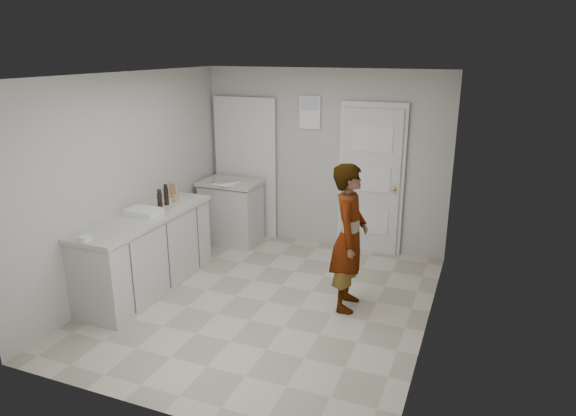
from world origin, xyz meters
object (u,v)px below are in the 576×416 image
at_px(spice_jar, 175,198).
at_px(baking_dish, 143,212).
at_px(person, 349,238).
at_px(oil_cruet_b, 166,195).
at_px(cake_mix_box, 174,190).
at_px(oil_cruet_a, 160,199).
at_px(egg_bowl, 85,239).

distance_m(spice_jar, baking_dish, 0.57).
relative_size(person, oil_cruet_b, 6.12).
distance_m(cake_mix_box, oil_cruet_b, 0.33).
bearing_deg(oil_cruet_a, person, 4.06).
bearing_deg(oil_cruet_b, spice_jar, 81.82).
distance_m(person, egg_bowl, 2.70).
relative_size(person, egg_bowl, 13.87).
distance_m(spice_jar, oil_cruet_a, 0.31).
xyz_separation_m(person, cake_mix_box, (-2.39, 0.29, 0.21)).
relative_size(oil_cruet_b, egg_bowl, 2.27).
height_order(oil_cruet_b, egg_bowl, oil_cruet_b).
bearing_deg(oil_cruet_b, oil_cruet_a, -88.09).
height_order(cake_mix_box, oil_cruet_b, oil_cruet_b).
height_order(cake_mix_box, egg_bowl, cake_mix_box).
xyz_separation_m(oil_cruet_b, egg_bowl, (-0.05, -1.33, -0.10)).
distance_m(spice_jar, egg_bowl, 1.48).
xyz_separation_m(oil_cruet_a, egg_bowl, (-0.05, -1.18, -0.09)).
distance_m(oil_cruet_b, baking_dish, 0.42).
bearing_deg(baking_dish, oil_cruet_a, 81.55).
relative_size(person, cake_mix_box, 8.75).
bearing_deg(oil_cruet_b, cake_mix_box, 107.93).
height_order(spice_jar, baking_dish, spice_jar).
relative_size(person, oil_cruet_a, 6.80).
relative_size(oil_cruet_a, baking_dish, 0.63).
xyz_separation_m(spice_jar, oil_cruet_a, (-0.02, -0.30, 0.07)).
distance_m(spice_jar, oil_cruet_b, 0.18).
relative_size(cake_mix_box, oil_cruet_a, 0.78).
bearing_deg(cake_mix_box, baking_dish, -76.42).
height_order(cake_mix_box, baking_dish, cake_mix_box).
relative_size(oil_cruet_b, baking_dish, 0.70).
distance_m(oil_cruet_a, baking_dish, 0.28).
bearing_deg(baking_dish, egg_bowl, -90.81).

